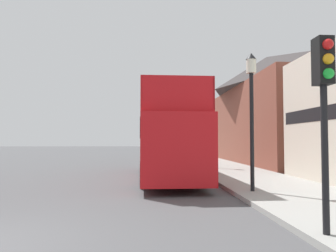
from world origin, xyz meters
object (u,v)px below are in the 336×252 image
object	(u,v)px
lamp_post_second	(202,116)
lamp_post_nearest	(251,95)
traffic_signal	(324,89)
parked_car_ahead_of_bus	(170,156)
tour_bus	(167,141)

from	to	relation	value
lamp_post_second	lamp_post_nearest	bearing A→B (deg)	-89.81
traffic_signal	lamp_post_second	bearing A→B (deg)	88.97
lamp_post_nearest	lamp_post_second	world-z (taller)	lamp_post_second
parked_car_ahead_of_bus	lamp_post_nearest	world-z (taller)	lamp_post_nearest
tour_bus	traffic_signal	distance (m)	10.07
parked_car_ahead_of_bus	traffic_signal	distance (m)	17.96
lamp_post_nearest	tour_bus	bearing A→B (deg)	116.82
parked_car_ahead_of_bus	traffic_signal	xyz separation A→B (m)	(1.47, -17.78, 2.03)
traffic_signal	lamp_post_second	world-z (taller)	lamp_post_second
traffic_signal	lamp_post_nearest	world-z (taller)	lamp_post_nearest
parked_car_ahead_of_bus	lamp_post_second	distance (m)	4.58
parked_car_ahead_of_bus	lamp_post_nearest	xyz separation A→B (m)	(1.76, -12.88, 2.61)
tour_bus	lamp_post_second	bearing A→B (deg)	61.61
traffic_signal	lamp_post_nearest	bearing A→B (deg)	86.59
traffic_signal	lamp_post_nearest	size ratio (longest dim) A/B	0.77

